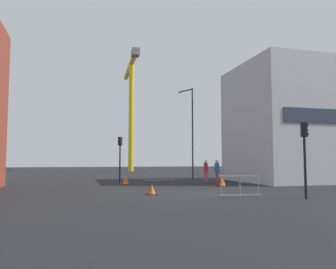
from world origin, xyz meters
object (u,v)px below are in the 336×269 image
at_px(construction_crane, 131,95).
at_px(traffic_cone_striped, 222,182).
at_px(traffic_light_median, 305,147).
at_px(pedestrian_walking, 206,169).
at_px(traffic_light_verge, 120,152).
at_px(pedestrian_waiting, 217,170).
at_px(traffic_cone_on_verge, 152,190).
at_px(traffic_cone_orange, 126,181).
at_px(streetlamp_tall, 191,126).

bearing_deg(construction_crane, traffic_cone_striped, -87.88).
xyz_separation_m(traffic_light_median, pedestrian_walking, (-0.05, 12.81, -1.38)).
relative_size(traffic_light_verge, pedestrian_waiting, 1.99).
height_order(pedestrian_walking, traffic_cone_on_verge, pedestrian_walking).
bearing_deg(construction_crane, traffic_cone_orange, -99.10).
distance_m(pedestrian_waiting, traffic_cone_on_verge, 8.29).
distance_m(traffic_light_median, traffic_cone_striped, 8.60).
xyz_separation_m(streetlamp_tall, traffic_light_median, (0.17, -16.31, -2.62)).
height_order(traffic_light_verge, traffic_light_median, traffic_light_verge).
bearing_deg(traffic_cone_striped, traffic_cone_on_verge, -144.10).
bearing_deg(streetlamp_tall, traffic_light_verge, -156.53).
xyz_separation_m(traffic_light_median, traffic_cone_striped, (-0.58, 8.30, -2.16)).
bearing_deg(traffic_cone_orange, traffic_cone_on_verge, -87.44).
relative_size(construction_crane, streetlamp_tall, 2.23).
height_order(traffic_light_median, traffic_cone_on_verge, traffic_light_median).
height_order(traffic_cone_orange, traffic_cone_striped, traffic_cone_striped).
bearing_deg(traffic_cone_on_verge, pedestrian_walking, 53.54).
xyz_separation_m(construction_crane, traffic_light_median, (1.88, -43.41, -10.77)).
height_order(construction_crane, traffic_light_median, construction_crane).
relative_size(traffic_light_verge, traffic_light_median, 1.02).
distance_m(traffic_cone_orange, traffic_cone_on_verge, 7.80).
xyz_separation_m(traffic_cone_orange, traffic_cone_striped, (6.37, -3.44, 0.01)).
distance_m(pedestrian_walking, traffic_cone_orange, 7.02).
height_order(traffic_light_median, traffic_cone_orange, traffic_light_median).
relative_size(construction_crane, pedestrian_waiting, 10.40).
xyz_separation_m(pedestrian_walking, traffic_cone_on_verge, (-6.55, -8.86, -0.83)).
xyz_separation_m(traffic_light_verge, traffic_cone_orange, (0.28, -1.50, -2.21)).
height_order(streetlamp_tall, traffic_light_median, streetlamp_tall).
height_order(pedestrian_walking, traffic_cone_striped, pedestrian_walking).
distance_m(construction_crane, traffic_cone_on_verge, 41.81).
distance_m(pedestrian_waiting, traffic_cone_orange, 6.91).
bearing_deg(pedestrian_waiting, construction_crane, 92.37).
height_order(construction_crane, pedestrian_waiting, construction_crane).
distance_m(streetlamp_tall, traffic_light_verge, 8.12).
height_order(construction_crane, streetlamp_tall, construction_crane).
bearing_deg(streetlamp_tall, traffic_cone_on_verge, -117.48).
height_order(traffic_light_verge, pedestrian_waiting, traffic_light_verge).
bearing_deg(traffic_cone_orange, streetlamp_tall, 33.98).
bearing_deg(construction_crane, traffic_light_median, -87.52).
bearing_deg(construction_crane, pedestrian_walking, -86.58).
relative_size(traffic_cone_on_verge, traffic_cone_striped, 0.83).
bearing_deg(traffic_light_verge, traffic_cone_orange, -79.27).
relative_size(pedestrian_walking, traffic_cone_orange, 2.85).
xyz_separation_m(streetlamp_tall, traffic_light_verge, (-7.06, -3.07, -2.57)).
relative_size(streetlamp_tall, pedestrian_waiting, 4.67).
height_order(construction_crane, traffic_light_verge, construction_crane).
distance_m(construction_crane, traffic_cone_striped, 37.43).
xyz_separation_m(traffic_light_median, traffic_cone_orange, (-6.95, 11.74, -2.17)).
height_order(construction_crane, traffic_cone_on_verge, construction_crane).
xyz_separation_m(construction_crane, traffic_light_verge, (-5.35, -30.17, -10.73)).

